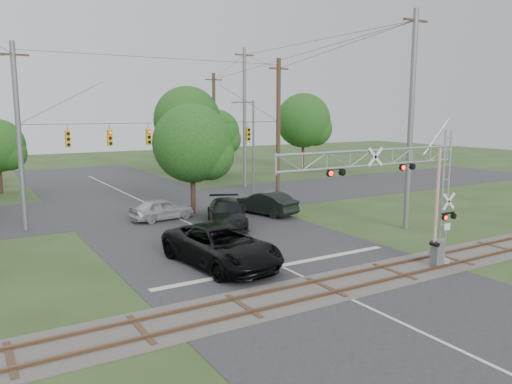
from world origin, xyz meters
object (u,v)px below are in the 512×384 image
crossing_gantry (403,187)px  streetlight (252,142)px  traffic_signal_span (178,134)px  pickup_black (221,246)px  sedan_silver (162,209)px  car_dark (227,213)px

crossing_gantry → streetlight: 23.99m
traffic_signal_span → pickup_black: (-3.22, -12.89, -4.76)m
traffic_signal_span → streetlight: 10.28m
crossing_gantry → pickup_black: size_ratio=1.44×
pickup_black → sedan_silver: size_ratio=1.60×
crossing_gantry → car_dark: 13.30m
crossing_gantry → car_dark: size_ratio=1.72×
sedan_silver → streetlight: size_ratio=0.52×
traffic_signal_span → car_dark: traffic_signal_span is taller
crossing_gantry → traffic_signal_span: traffic_signal_span is taller
traffic_signal_span → crossing_gantry: bearing=-80.7°
crossing_gantry → pickup_black: bearing=138.7°
car_dark → crossing_gantry: bearing=-56.7°
pickup_black → streetlight: size_ratio=0.84×
pickup_black → sedan_silver: bearing=77.4°
car_dark → sedan_silver: (-2.90, 3.98, -0.11)m
crossing_gantry → sedan_silver: (-5.01, 16.72, -3.30)m
pickup_black → car_dark: pickup_black is taller
traffic_signal_span → streetlight: traffic_signal_span is taller
pickup_black → car_dark: 8.36m
traffic_signal_span → car_dark: (0.89, -5.62, -4.88)m
streetlight → car_dark: bearing=-127.7°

